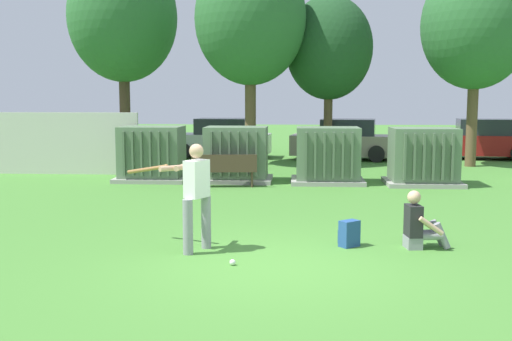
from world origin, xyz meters
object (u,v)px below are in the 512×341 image
(transformer_mid_east, at_px, (328,156))
(transformer_east, at_px, (423,157))
(seated_spectator, at_px, (419,226))
(batter, at_px, (194,191))
(parked_car_leftmost, at_px, (79,140))
(transformer_west, at_px, (152,154))
(parked_car_rightmost, at_px, (482,140))
(transformer_mid_west, at_px, (236,155))
(backpack, at_px, (349,234))
(sports_ball, at_px, (233,262))
(park_bench, at_px, (224,168))
(parked_car_left_of_center, at_px, (220,139))
(parked_car_right_of_center, at_px, (345,141))

(transformer_mid_east, bearing_deg, transformer_east, -4.67)
(seated_spectator, bearing_deg, transformer_east, 78.32)
(batter, xyz_separation_m, parked_car_leftmost, (-7.28, 14.77, -0.22))
(transformer_west, height_order, parked_car_rightmost, same)
(transformer_mid_west, distance_m, backpack, 8.31)
(transformer_mid_east, bearing_deg, sports_ball, -101.45)
(park_bench, bearing_deg, parked_car_rightmost, 42.07)
(transformer_west, relative_size, parked_car_leftmost, 0.48)
(batter, bearing_deg, parked_car_rightmost, 59.80)
(sports_ball, bearing_deg, park_bench, 97.72)
(seated_spectator, xyz_separation_m, parked_car_left_of_center, (-5.23, 15.13, 0.38))
(seated_spectator, distance_m, parked_car_right_of_center, 14.64)
(seated_spectator, distance_m, parked_car_left_of_center, 16.01)
(transformer_mid_west, distance_m, parked_car_rightmost, 11.79)
(seated_spectator, relative_size, parked_car_left_of_center, 0.22)
(transformer_west, bearing_deg, parked_car_left_of_center, 81.28)
(seated_spectator, height_order, parked_car_right_of_center, parked_car_right_of_center)
(parked_car_right_of_center, bearing_deg, batter, -103.30)
(park_bench, height_order, parked_car_rightmost, parked_car_rightmost)
(transformer_mid_west, relative_size, transformer_east, 1.00)
(transformer_west, distance_m, parked_car_rightmost, 13.87)
(transformer_east, height_order, parked_car_rightmost, same)
(transformer_mid_west, height_order, parked_car_right_of_center, same)
(parked_car_leftmost, bearing_deg, transformer_mid_east, -33.97)
(transformer_east, xyz_separation_m, batter, (-5.21, -7.94, 0.19))
(batter, relative_size, seated_spectator, 1.81)
(sports_ball, relative_size, parked_car_left_of_center, 0.02)
(transformer_mid_west, height_order, batter, batter)
(park_bench, distance_m, sports_ball, 8.00)
(backpack, bearing_deg, park_bench, 113.52)
(transformer_east, distance_m, park_bench, 5.65)
(park_bench, xyz_separation_m, seated_spectator, (4.03, -6.65, -0.16))
(sports_ball, height_order, parked_car_rightmost, parked_car_rightmost)
(seated_spectator, xyz_separation_m, parked_car_right_of_center, (-0.10, 14.63, 0.38))
(parked_car_rightmost, bearing_deg, batter, -120.20)
(sports_ball, relative_size, parked_car_rightmost, 0.02)
(parked_car_right_of_center, bearing_deg, sports_ball, -100.17)
(transformer_mid_east, relative_size, parked_car_right_of_center, 0.48)
(transformer_mid_east, height_order, parked_car_left_of_center, same)
(transformer_east, height_order, backpack, transformer_east)
(sports_ball, distance_m, parked_car_leftmost, 17.54)
(transformer_mid_east, height_order, sports_ball, transformer_mid_east)
(parked_car_leftmost, relative_size, parked_car_left_of_center, 1.01)
(seated_spectator, height_order, parked_car_leftmost, parked_car_leftmost)
(transformer_west, distance_m, sports_ball, 9.76)
(sports_ball, bearing_deg, backpack, 35.42)
(transformer_mid_west, height_order, seated_spectator, transformer_mid_west)
(transformer_mid_west, relative_size, parked_car_leftmost, 0.48)
(sports_ball, bearing_deg, parked_car_right_of_center, 79.83)
(parked_car_left_of_center, bearing_deg, transformer_mid_west, -78.97)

